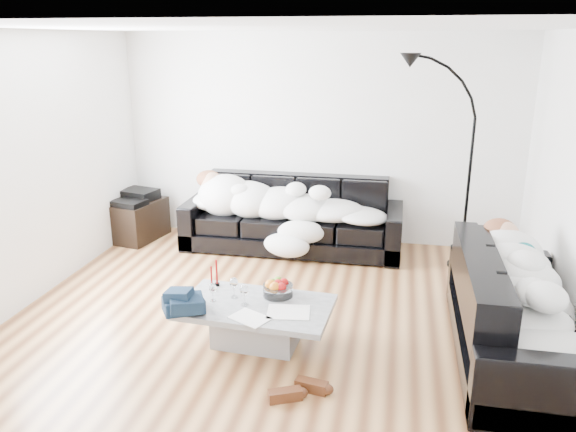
% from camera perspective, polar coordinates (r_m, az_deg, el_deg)
% --- Properties ---
extents(ground, '(5.00, 5.00, 0.00)m').
position_cam_1_polar(ground, '(5.41, -0.63, -10.07)').
color(ground, brown).
rests_on(ground, ground).
extents(wall_back, '(5.00, 0.02, 2.60)m').
position_cam_1_polar(wall_back, '(7.11, 3.12, 7.75)').
color(wall_back, silver).
rests_on(wall_back, ground).
extents(wall_left, '(0.02, 4.50, 2.60)m').
position_cam_1_polar(wall_left, '(5.98, -24.91, 4.23)').
color(wall_left, silver).
rests_on(wall_left, ground).
extents(ceiling, '(5.00, 5.00, 0.00)m').
position_cam_1_polar(ceiling, '(4.80, -0.74, 18.63)').
color(ceiling, white).
rests_on(ceiling, ground).
extents(sofa_back, '(2.67, 0.92, 0.87)m').
position_cam_1_polar(sofa_back, '(6.92, 0.44, 0.14)').
color(sofa_back, black).
rests_on(sofa_back, ground).
extents(sofa_right, '(0.91, 2.13, 0.86)m').
position_cam_1_polar(sofa_right, '(4.95, 22.28, -8.70)').
color(sofa_right, black).
rests_on(sofa_right, ground).
extents(sleeper_back, '(2.26, 0.78, 0.45)m').
position_cam_1_polar(sleeper_back, '(6.82, 0.36, 1.69)').
color(sleeper_back, white).
rests_on(sleeper_back, sofa_back).
extents(sleeper_right, '(0.77, 1.83, 0.45)m').
position_cam_1_polar(sleeper_right, '(4.86, 22.57, -6.45)').
color(sleeper_right, white).
rests_on(sleeper_right, sofa_right).
extents(teal_cushion, '(0.42, 0.38, 0.20)m').
position_cam_1_polar(teal_cushion, '(5.43, 20.81, -2.90)').
color(teal_cushion, '#0F6A6A').
rests_on(teal_cushion, sofa_right).
extents(coffee_table, '(1.31, 0.82, 0.37)m').
position_cam_1_polar(coffee_table, '(4.89, -3.24, -10.87)').
color(coffee_table, '#939699').
rests_on(coffee_table, ground).
extents(fruit_bowl, '(0.27, 0.27, 0.16)m').
position_cam_1_polar(fruit_bowl, '(4.91, -1.03, -7.24)').
color(fruit_bowl, white).
rests_on(fruit_bowl, coffee_table).
extents(wine_glass_a, '(0.08, 0.08, 0.18)m').
position_cam_1_polar(wine_glass_a, '(4.90, -5.52, -7.28)').
color(wine_glass_a, white).
rests_on(wine_glass_a, coffee_table).
extents(wine_glass_b, '(0.08, 0.08, 0.16)m').
position_cam_1_polar(wine_glass_b, '(4.86, -7.64, -7.71)').
color(wine_glass_b, white).
rests_on(wine_glass_b, coffee_table).
extents(wine_glass_c, '(0.08, 0.08, 0.18)m').
position_cam_1_polar(wine_glass_c, '(4.76, -4.44, -8.03)').
color(wine_glass_c, white).
rests_on(wine_glass_c, coffee_table).
extents(candle_left, '(0.05, 0.05, 0.22)m').
position_cam_1_polar(candle_left, '(5.05, -7.78, -6.30)').
color(candle_left, maroon).
rests_on(candle_left, coffee_table).
extents(candle_right, '(0.05, 0.05, 0.25)m').
position_cam_1_polar(candle_right, '(5.12, -7.26, -5.76)').
color(candle_right, maroon).
rests_on(candle_right, coffee_table).
extents(newspaper_a, '(0.38, 0.31, 0.01)m').
position_cam_1_polar(newspaper_a, '(4.66, 0.05, -9.70)').
color(newspaper_a, silver).
rests_on(newspaper_a, coffee_table).
extents(newspaper_b, '(0.37, 0.33, 0.01)m').
position_cam_1_polar(newspaper_b, '(4.58, -3.89, -10.25)').
color(newspaper_b, silver).
rests_on(newspaper_b, coffee_table).
extents(navy_jacket, '(0.40, 0.36, 0.17)m').
position_cam_1_polar(navy_jacket, '(4.65, -10.63, -7.89)').
color(navy_jacket, black).
rests_on(navy_jacket, coffee_table).
extents(shoes, '(0.47, 0.39, 0.09)m').
position_cam_1_polar(shoes, '(4.31, 0.98, -17.27)').
color(shoes, '#472311').
rests_on(shoes, ground).
extents(av_cabinet, '(0.64, 0.82, 0.51)m').
position_cam_1_polar(av_cabinet, '(7.58, -15.01, -0.38)').
color(av_cabinet, black).
rests_on(av_cabinet, ground).
extents(stereo, '(0.51, 0.43, 0.13)m').
position_cam_1_polar(stereo, '(7.49, -15.20, 1.93)').
color(stereo, black).
rests_on(stereo, av_cabinet).
extents(floor_lamp, '(0.80, 0.44, 2.09)m').
position_cam_1_polar(floor_lamp, '(6.51, 17.92, 3.69)').
color(floor_lamp, black).
rests_on(floor_lamp, ground).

